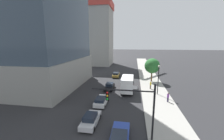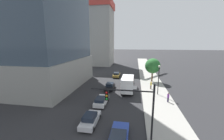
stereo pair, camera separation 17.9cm
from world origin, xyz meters
name	(u,v)px [view 1 (the left image)]	position (x,y,z in m)	size (l,w,h in m)	color
sidewalk	(154,90)	(7.65, 20.00, 0.07)	(5.38, 120.00, 0.15)	#9E9B93
construction_building	(96,31)	(-13.93, 53.17, 15.17)	(19.41, 13.54, 34.69)	#9E9B93
traffic_light_pole	(132,102)	(3.22, 3.84, 4.24)	(6.44, 0.48, 6.06)	black
street_lamp	(158,75)	(7.99, 17.52, 3.94)	(0.44, 0.44, 5.78)	black
street_tree	(152,66)	(7.91, 26.95, 4.23)	(3.85, 3.85, 6.02)	brown
car_black	(110,86)	(-1.88, 19.34, 0.70)	(1.77, 4.39, 1.41)	black
car_blue	(120,136)	(2.06, 3.20, 0.69)	(1.86, 4.22, 1.40)	#233D9E
car_white	(101,101)	(-1.88, 11.53, 0.71)	(1.76, 4.28, 1.38)	silver
car_silver	(91,119)	(-1.88, 5.76, 0.68)	(1.74, 4.22, 1.41)	#B7B7BC
car_green	(129,79)	(2.06, 26.09, 0.69)	(1.73, 4.60, 1.39)	#1E6638
car_gold	(116,75)	(-1.88, 30.48, 0.75)	(1.82, 4.16, 1.49)	#AD8938
box_truck	(128,83)	(2.06, 18.75, 1.83)	(2.35, 7.68, 3.27)	#B21E1E
pedestrian_purple_shirt	(168,97)	(9.19, 14.09, 0.97)	(0.34, 0.34, 1.61)	#38334C
pedestrian_yellow_shirt	(151,85)	(7.01, 20.60, 1.03)	(0.34, 0.34, 1.73)	brown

